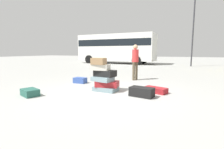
% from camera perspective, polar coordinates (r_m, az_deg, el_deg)
% --- Properties ---
extents(ground_plane, '(80.00, 80.00, 0.00)m').
position_cam_1_polar(ground_plane, '(5.45, -1.60, -6.34)').
color(ground_plane, '#9E9E99').
extents(suitcase_tower, '(0.95, 0.67, 1.12)m').
position_cam_1_polar(suitcase_tower, '(5.74, -2.69, -0.93)').
color(suitcase_tower, gray).
rests_on(suitcase_tower, ground).
extents(suitcase_maroon_upright_blue, '(0.80, 0.58, 0.17)m').
position_cam_1_polar(suitcase_maroon_upright_blue, '(5.72, 14.36, -5.03)').
color(suitcase_maroon_upright_blue, maroon).
rests_on(suitcase_maroon_upright_blue, ground).
extents(suitcase_navy_left_side, '(0.53, 0.33, 0.23)m').
position_cam_1_polar(suitcase_navy_left_side, '(7.33, -10.65, -1.92)').
color(suitcase_navy_left_side, '#334F99').
rests_on(suitcase_navy_left_side, ground).
extents(suitcase_black_right_side, '(0.75, 0.48, 0.28)m').
position_cam_1_polar(suitcase_black_right_side, '(5.13, 9.92, -5.77)').
color(suitcase_black_right_side, black).
rests_on(suitcase_black_right_side, ground).
extents(suitcase_teal_behind_tower, '(0.65, 0.55, 0.21)m').
position_cam_1_polar(suitcase_teal_behind_tower, '(5.70, -25.79, -5.42)').
color(suitcase_teal_behind_tower, '#26594C').
rests_on(suitcase_teal_behind_tower, ground).
extents(person_bearded_onlooker, '(0.30, 0.33, 1.64)m').
position_cam_1_polar(person_bearded_onlooker, '(7.94, 7.80, 5.17)').
color(person_bearded_onlooker, brown).
rests_on(person_bearded_onlooker, ground).
extents(parked_bus, '(8.59, 3.03, 3.15)m').
position_cam_1_polar(parked_bus, '(19.03, 1.40, 9.26)').
color(parked_bus, silver).
rests_on(parked_bus, ground).
extents(lamp_post, '(0.36, 0.36, 7.09)m').
position_cam_1_polar(lamp_post, '(17.11, 25.81, 17.78)').
color(lamp_post, '#333338').
rests_on(lamp_post, ground).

